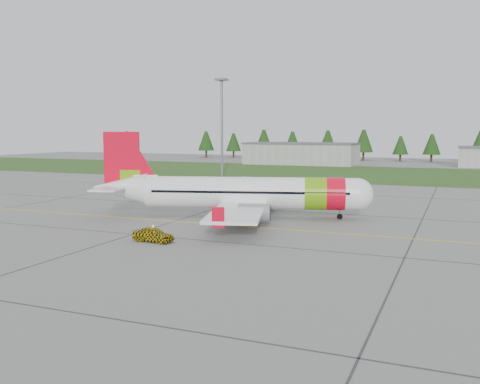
% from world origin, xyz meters
% --- Properties ---
extents(ground, '(320.00, 320.00, 0.00)m').
position_xyz_m(ground, '(0.00, 0.00, 0.00)').
color(ground, gray).
rests_on(ground, ground).
extents(aircraft, '(31.49, 29.71, 9.76)m').
position_xyz_m(aircraft, '(-9.05, 13.40, 2.81)').
color(aircraft, white).
rests_on(aircraft, ground).
extents(follow_me_car, '(1.39, 1.62, 3.86)m').
position_xyz_m(follow_me_car, '(-11.39, -2.19, 1.93)').
color(follow_me_car, yellow).
rests_on(follow_me_car, ground).
extents(service_van, '(1.90, 1.82, 4.77)m').
position_xyz_m(service_van, '(-22.08, 46.31, 2.38)').
color(service_van, silver).
rests_on(service_van, ground).
extents(grass_strip, '(320.00, 50.00, 0.03)m').
position_xyz_m(grass_strip, '(0.00, 82.00, 0.01)').
color(grass_strip, '#30561E').
rests_on(grass_strip, ground).
extents(taxi_guideline, '(120.00, 0.25, 0.02)m').
position_xyz_m(taxi_guideline, '(0.00, 8.00, 0.01)').
color(taxi_guideline, gold).
rests_on(taxi_guideline, ground).
extents(hangar_west, '(32.00, 14.00, 6.00)m').
position_xyz_m(hangar_west, '(-30.00, 110.00, 3.00)').
color(hangar_west, '#A8A8A3').
rests_on(hangar_west, ground).
extents(floodlight_mast, '(0.50, 0.50, 20.00)m').
position_xyz_m(floodlight_mast, '(-32.00, 58.00, 10.00)').
color(floodlight_mast, slate).
rests_on(floodlight_mast, ground).
extents(treeline, '(160.00, 8.00, 10.00)m').
position_xyz_m(treeline, '(0.00, 138.00, 5.00)').
color(treeline, '#1C3F14').
rests_on(treeline, ground).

